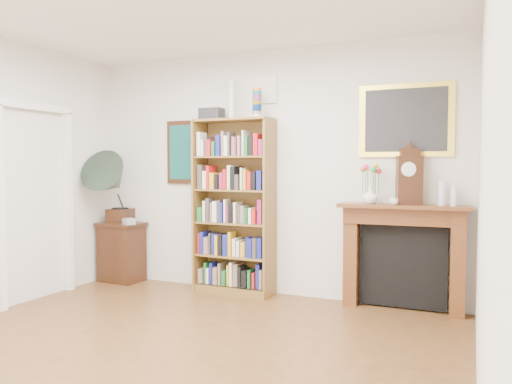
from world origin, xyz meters
The scene contains 15 objects.
room centered at (0.00, 0.00, 1.40)m, with size 4.51×5.01×2.81m.
door_casing centered at (-2.21, 1.20, 1.26)m, with size 0.08×1.02×2.17m.
teal_poster centered at (-1.05, 2.48, 1.65)m, with size 0.58×0.04×0.78m.
small_picture centered at (0.00, 2.48, 2.35)m, with size 0.26×0.04×0.30m.
gilt_painting centered at (1.55, 2.48, 1.95)m, with size 0.95×0.04×0.75m.
bookshelf centered at (-0.34, 2.31, 1.13)m, with size 0.94×0.36×2.33m.
side_cabinet centered at (-1.92, 2.28, 0.38)m, with size 0.55×0.40×0.76m, color black.
fireplace centered at (1.55, 2.40, 0.64)m, with size 1.30×0.36×1.09m.
gramophone centered at (-1.98, 2.18, 1.27)m, with size 0.68×0.79×0.92m.
cd_stack centered at (-1.69, 2.14, 0.80)m, with size 0.12×0.12×0.08m, color #B0B1BC.
mantel_clock centered at (1.61, 2.36, 1.37)m, with size 0.28×0.21×0.57m.
flower_vase centered at (1.23, 2.34, 1.18)m, with size 0.16×0.16×0.17m, color white.
teacup centered at (1.48, 2.26, 1.13)m, with size 0.08×0.08×0.07m, color silver.
bottle_left centered at (1.92, 2.37, 1.21)m, with size 0.07×0.07×0.24m, color silver.
bottle_right centered at (2.03, 2.35, 1.19)m, with size 0.06×0.06×0.20m, color silver.
Camera 1 is at (2.20, -2.85, 1.48)m, focal length 35.00 mm.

